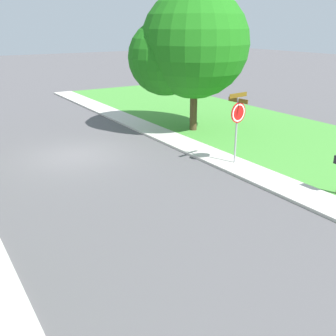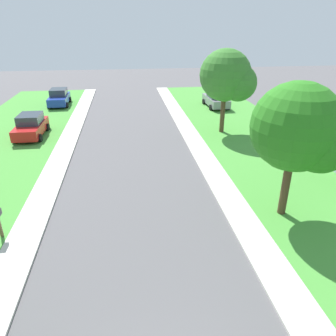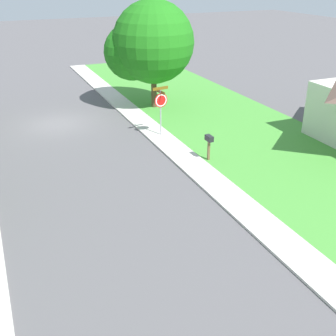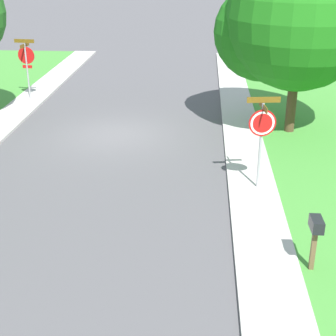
{
  "view_description": "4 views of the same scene",
  "coord_description": "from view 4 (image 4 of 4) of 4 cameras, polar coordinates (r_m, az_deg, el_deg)",
  "views": [
    {
      "loc": [
        5.15,
        15.46,
        5.14
      ],
      "look_at": [
        -0.39,
        6.61,
        1.4
      ],
      "focal_mm": 43.11,
      "sensor_mm": 36.0,
      "label": 1
    },
    {
      "loc": [
        -0.26,
        -3.27,
        8.16
      ],
      "look_at": [
        1.71,
        11.33,
        1.4
      ],
      "focal_mm": 34.11,
      "sensor_mm": 36.0,
      "label": 2
    },
    {
      "loc": [
        3.59,
        24.6,
        8.38
      ],
      "look_at": [
        -2.34,
        11.04,
        1.4
      ],
      "focal_mm": 45.16,
      "sensor_mm": 36.0,
      "label": 3
    },
    {
      "loc": [
        -3.18,
        17.84,
        6.48
      ],
      "look_at": [
        -2.37,
        6.16,
        1.4
      ],
      "focal_mm": 54.62,
      "sensor_mm": 36.0,
      "label": 4
    }
  ],
  "objects": [
    {
      "name": "ground_plane",
      "position": [
        19.24,
        -5.77,
        3.66
      ],
      "size": [
        120.0,
        120.0,
        0.0
      ],
      "primitive_type": "plane",
      "color": "#565456"
    },
    {
      "name": "stop_sign_far_corner",
      "position": [
        14.33,
        10.43,
        4.37
      ],
      "size": [
        0.91,
        0.91,
        2.77
      ],
      "color": "#9E9EA3",
      "rests_on": "ground"
    },
    {
      "name": "stop_sign_near_corner",
      "position": [
        24.06,
        -15.52,
        11.6
      ],
      "size": [
        0.92,
        0.92,
        2.77
      ],
      "color": "#9E9EA3",
      "rests_on": "ground"
    },
    {
      "name": "tree_corner_large",
      "position": [
        19.16,
        13.48,
        15.69
      ],
      "size": [
        5.53,
        5.15,
        6.83
      ],
      "color": "#4C3823",
      "rests_on": "ground"
    },
    {
      "name": "mailbox",
      "position": [
        11.2,
        16.14,
        -6.79
      ],
      "size": [
        0.25,
        0.48,
        1.31
      ],
      "color": "brown",
      "rests_on": "ground"
    }
  ]
}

